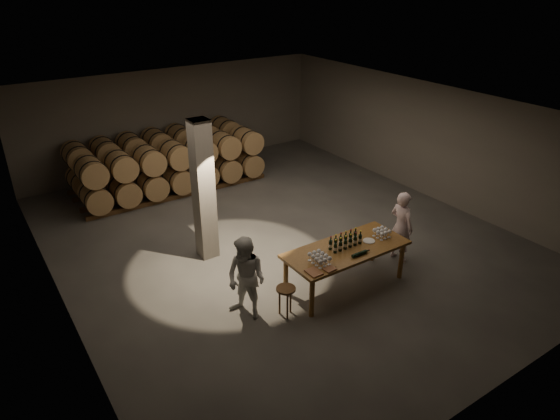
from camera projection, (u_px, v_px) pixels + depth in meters
room at (204, 191)px, 10.83m from camera, size 12.00×12.00×12.00m
tasting_table at (346, 252)px, 10.06m from camera, size 2.60×1.10×0.90m
barrel_stack_back at (158, 154)px, 15.32m from camera, size 5.48×0.95×1.57m
barrel_stack_front at (176, 167)px, 14.27m from camera, size 5.48×0.95×1.57m
bottle_cluster at (345, 242)px, 10.02m from camera, size 0.73×0.23×0.30m
lying_bottles at (360, 254)px, 9.74m from camera, size 0.45×0.08×0.08m
glass_cluster_left at (320, 257)px, 9.47m from camera, size 0.31×0.42×0.18m
glass_cluster_right at (382, 231)px, 10.39m from camera, size 0.31×0.31×0.18m
plate at (369, 241)px, 10.26m from camera, size 0.25×0.25×0.01m
notebook_near at (330, 269)px, 9.29m from camera, size 0.24×0.20×0.03m
notebook_corner at (314, 272)px, 9.20m from camera, size 0.24×0.30×0.03m
pen at (334, 267)px, 9.36m from camera, size 0.12×0.02×0.01m
stool at (286, 293)px, 9.31m from camera, size 0.37×0.37×0.62m
person_man at (401, 226)px, 11.00m from camera, size 0.42×0.62×1.66m
person_woman at (246, 278)px, 9.17m from camera, size 0.90×0.99×1.65m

